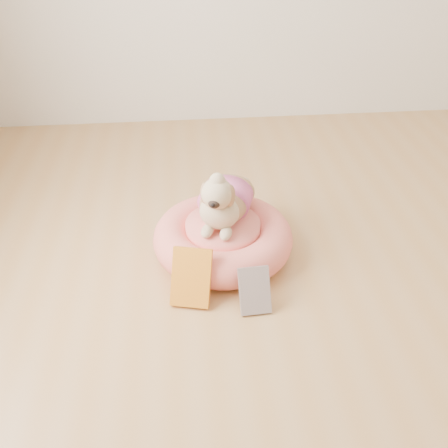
{
  "coord_description": "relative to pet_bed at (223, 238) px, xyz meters",
  "views": [
    {
      "loc": [
        -0.78,
        -0.97,
        1.38
      ],
      "look_at": [
        -0.61,
        0.72,
        0.18
      ],
      "focal_mm": 40.0,
      "sensor_mm": 36.0,
      "label": 1
    }
  ],
  "objects": [
    {
      "name": "book_white",
      "position": [
        0.09,
        -0.36,
        0.01
      ],
      "size": [
        0.12,
        0.12,
        0.17
      ],
      "primitive_type": "cube",
      "rotation": [
        -0.54,
        0.0,
        0.06
      ],
      "color": "silver",
      "rests_on": "floor"
    },
    {
      "name": "pet_bed",
      "position": [
        0.0,
        0.0,
        0.0
      ],
      "size": [
        0.61,
        0.61,
        0.16
      ],
      "color": "#F3725F",
      "rests_on": "floor"
    },
    {
      "name": "dog",
      "position": [
        0.01,
        0.03,
        0.23
      ],
      "size": [
        0.38,
        0.46,
        0.29
      ],
      "primitive_type": null,
      "rotation": [
        0.0,
        0.0,
        -0.31
      ],
      "color": "brown",
      "rests_on": "pet_bed"
    },
    {
      "name": "floor",
      "position": [
        0.61,
        -0.77,
        -0.08
      ],
      "size": [
        4.5,
        4.5,
        0.0
      ],
      "primitive_type": "plane",
      "color": "tan",
      "rests_on": "ground"
    },
    {
      "name": "book_yellow",
      "position": [
        -0.15,
        -0.28,
        0.03
      ],
      "size": [
        0.18,
        0.17,
        0.21
      ],
      "primitive_type": "cube",
      "rotation": [
        -0.53,
        0.0,
        -0.24
      ],
      "color": "yellow",
      "rests_on": "floor"
    }
  ]
}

